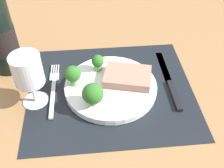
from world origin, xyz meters
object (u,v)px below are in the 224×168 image
fork (53,88)px  knife (170,83)px  wine_glass (28,73)px  plate (111,87)px  steak (128,77)px

fork → knife: size_ratio=0.83×
wine_glass → knife: bearing=4.2°
knife → fork: bearing=-179.3°
plate → fork: bearing=174.4°
plate → steak: size_ratio=2.00×
steak → wine_glass: bearing=-171.5°
steak → fork: 19.00cm
steak → plate: bearing=-161.7°
steak → knife: 11.34cm
plate → steak: 4.99cm
knife → steak: bearing=177.6°
fork → wine_glass: size_ratio=1.40×
knife → wine_glass: (-34.01, -2.50, 8.53)cm
steak → wine_glass: wine_glass is taller
fork → knife: 29.91cm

